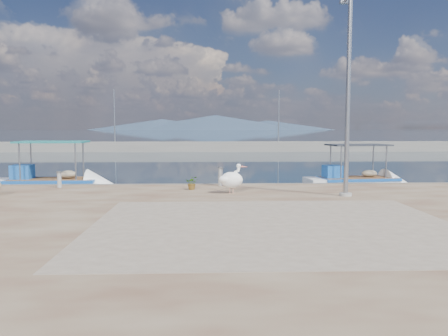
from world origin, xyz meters
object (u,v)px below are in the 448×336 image
boat_right (356,184)px  pelican (232,179)px  lamp_post (348,102)px  bollard_near (221,175)px  boat_left (52,186)px

boat_right → pelican: size_ratio=4.68×
boat_right → lamp_post: lamp_post is taller
pelican → bollard_near: bearing=74.6°
boat_right → bollard_near: size_ratio=6.67×
boat_left → lamp_post: lamp_post is taller
boat_right → bollard_near: boat_right is taller
boat_left → bollard_near: size_ratio=7.10×
pelican → boat_left: bearing=126.4°
boat_right → bollard_near: (-6.68, -2.74, 0.74)m
boat_left → boat_right: boat_left is taller
pelican → boat_right: bearing=13.3°
boat_left → boat_right: 14.47m
lamp_post → bollard_near: lamp_post is taller
boat_right → pelican: bearing=-148.6°
boat_left → pelican: (8.13, -4.50, 0.80)m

